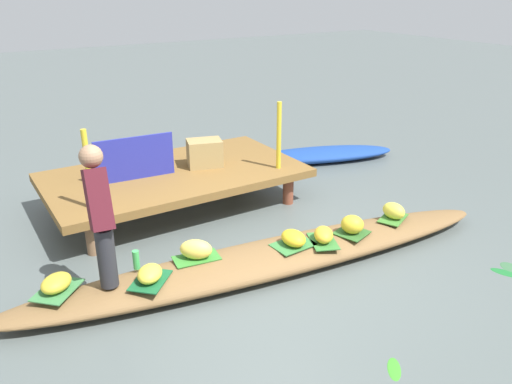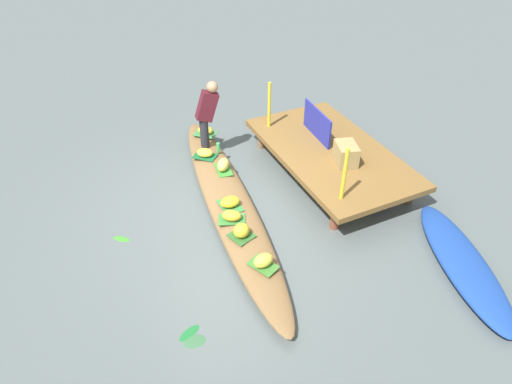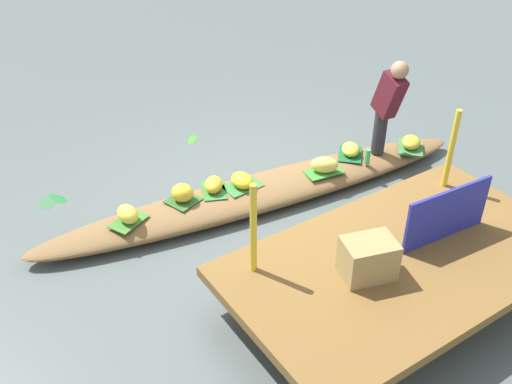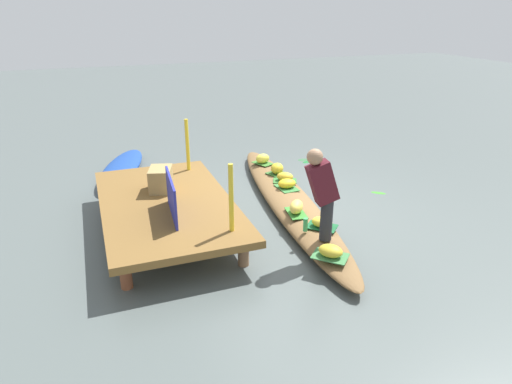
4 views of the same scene
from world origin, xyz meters
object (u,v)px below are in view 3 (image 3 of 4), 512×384
object	(u,v)px
banana_bunch_4	(351,149)
water_bottle	(368,157)
banana_bunch_1	(128,214)
banana_bunch_6	(182,193)
banana_bunch_2	(325,165)
market_banner	(447,214)
vendor_person	(388,102)
banana_bunch_3	(411,142)
produce_crate	(368,258)
banana_bunch_0	(214,184)
vendor_boat	(263,191)
banana_bunch_5	(242,180)

from	to	relation	value
banana_bunch_4	water_bottle	size ratio (longest dim) A/B	1.54
banana_bunch_1	banana_bunch_6	xyz separation A→B (m)	(-0.64, -0.03, 0.01)
water_bottle	banana_bunch_2	bearing A→B (deg)	-12.86
market_banner	vendor_person	bearing A→B (deg)	-113.47
banana_bunch_3	market_banner	distance (m)	2.16
vendor_person	banana_bunch_4	bearing A→B (deg)	-32.81
banana_bunch_4	produce_crate	bearing A→B (deg)	51.52
banana_bunch_1	produce_crate	distance (m)	2.51
banana_bunch_0	banana_bunch_6	xyz separation A→B (m)	(0.38, -0.01, 0.02)
vendor_boat	banana_bunch_6	world-z (taller)	banana_bunch_6
banana_bunch_0	banana_bunch_1	xyz separation A→B (m)	(1.02, 0.02, 0.02)
banana_bunch_1	banana_bunch_3	xyz separation A→B (m)	(-3.56, 0.50, -0.02)
banana_bunch_0	banana_bunch_6	world-z (taller)	banana_bunch_6
market_banner	water_bottle	bearing A→B (deg)	-106.12
vendor_person	water_bottle	size ratio (longest dim) A/B	6.66
banana_bunch_0	banana_bunch_2	xyz separation A→B (m)	(-1.26, 0.38, 0.02)
banana_bunch_4	banana_bunch_2	bearing A→B (deg)	15.14
vendor_boat	market_banner	size ratio (longest dim) A/B	5.54
banana_bunch_1	banana_bunch_4	world-z (taller)	banana_bunch_1
banana_bunch_6	banana_bunch_5	bearing A→B (deg)	170.62
banana_bunch_0	banana_bunch_4	distance (m)	1.80
market_banner	banana_bunch_6	bearing A→B (deg)	-49.68
banana_bunch_0	banana_bunch_1	bearing A→B (deg)	0.93
banana_bunch_0	water_bottle	xyz separation A→B (m)	(-1.82, 0.50, 0.01)
vendor_person	water_bottle	world-z (taller)	vendor_person
banana_bunch_3	banana_bunch_4	size ratio (longest dim) A/B	1.05
vendor_person	banana_bunch_6	bearing A→B (deg)	-10.29
banana_bunch_4	water_bottle	bearing A→B (deg)	96.05
banana_bunch_0	vendor_person	distance (m)	2.24
banana_bunch_3	banana_bunch_5	xyz separation A→B (m)	(2.23, -0.41, 0.00)
banana_bunch_2	market_banner	world-z (taller)	market_banner
vendor_person	produce_crate	distance (m)	2.53
banana_bunch_0	banana_bunch_6	bearing A→B (deg)	-1.66
banana_bunch_5	banana_bunch_0	bearing A→B (deg)	-18.46
banana_bunch_5	vendor_person	size ratio (longest dim) A/B	0.24
banana_bunch_5	banana_bunch_6	bearing A→B (deg)	-9.38
banana_bunch_1	water_bottle	bearing A→B (deg)	170.26
water_bottle	market_banner	world-z (taller)	market_banner
banana_bunch_4	banana_bunch_6	xyz separation A→B (m)	(2.17, -0.25, 0.03)
vendor_boat	banana_bunch_2	size ratio (longest dim) A/B	16.88
banana_bunch_1	produce_crate	world-z (taller)	produce_crate
banana_bunch_6	water_bottle	xyz separation A→B (m)	(-2.20, 0.52, -0.01)
banana_bunch_3	banana_bunch_6	distance (m)	2.96
produce_crate	banana_bunch_1	bearing A→B (deg)	-58.87
banana_bunch_1	market_banner	xyz separation A→B (m)	(-2.22, 2.15, 0.41)
banana_bunch_0	banana_bunch_3	xyz separation A→B (m)	(-2.53, 0.52, -0.00)
banana_bunch_2	banana_bunch_3	size ratio (longest dim) A/B	1.05
banana_bunch_4	produce_crate	distance (m)	2.47
banana_bunch_0	water_bottle	world-z (taller)	water_bottle
banana_bunch_0	vendor_person	size ratio (longest dim) A/B	0.23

